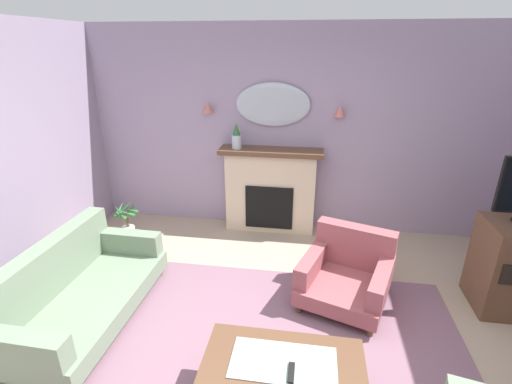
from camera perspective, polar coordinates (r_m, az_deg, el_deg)
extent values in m
cube|color=tan|center=(3.30, 3.03, -26.89)|extent=(6.60, 6.27, 0.10)
cube|color=#9E8CA8|center=(4.98, 6.56, 9.24)|extent=(6.60, 0.10, 2.70)
cube|color=#7F5B6B|center=(3.39, 3.43, -23.74)|extent=(3.20, 2.40, 0.01)
cube|color=beige|center=(5.04, 2.24, -0.01)|extent=(1.20, 0.28, 1.10)
cube|color=black|center=(5.01, 2.08, -2.24)|extent=(0.64, 0.12, 0.60)
cube|color=brown|center=(4.83, 2.32, 6.29)|extent=(1.36, 0.36, 0.06)
cylinder|color=silver|center=(4.85, -3.03, 7.79)|extent=(0.13, 0.13, 0.18)
cone|color=#2D6633|center=(4.81, -3.07, 9.74)|extent=(0.10, 0.10, 0.16)
ellipsoid|color=#B2BCC6|center=(4.85, 2.63, 13.37)|extent=(0.96, 0.06, 0.56)
cone|color=#D17066|center=(4.98, -7.47, 12.84)|extent=(0.14, 0.14, 0.14)
cone|color=#D17066|center=(4.80, 12.93, 12.15)|extent=(0.14, 0.14, 0.14)
cube|color=brown|center=(2.75, 4.25, -25.20)|extent=(1.10, 0.60, 0.04)
cube|color=#8C9E99|center=(2.73, 4.26, -24.85)|extent=(0.72, 0.36, 0.01)
cylinder|color=brown|center=(3.13, -5.29, -23.72)|extent=(0.06, 0.06, 0.40)
cylinder|color=brown|center=(3.10, 14.56, -25.09)|extent=(0.06, 0.06, 0.40)
cube|color=black|center=(2.67, 5.49, -26.17)|extent=(0.04, 0.16, 0.02)
cube|color=gray|center=(3.92, -24.49, -15.28)|extent=(0.88, 1.72, 0.18)
cube|color=gray|center=(3.94, -29.54, -10.29)|extent=(0.22, 1.70, 0.48)
cube|color=gray|center=(3.34, -32.74, -19.67)|extent=(0.76, 0.18, 0.24)
cube|color=gray|center=(4.35, -19.35, -7.27)|extent=(0.76, 0.18, 0.24)
cylinder|color=brown|center=(4.38, -14.84, -11.88)|extent=(0.07, 0.07, 0.10)
cylinder|color=brown|center=(4.68, -22.57, -10.54)|extent=(0.07, 0.07, 0.10)
cube|color=#934C51|center=(3.88, 13.45, -14.26)|extent=(1.02, 1.02, 0.16)
cube|color=#934C51|center=(4.00, 15.11, -8.05)|extent=(0.81, 0.41, 0.45)
cube|color=#934C51|center=(3.84, 8.73, -10.81)|extent=(0.37, 0.73, 0.22)
cube|color=#934C51|center=(3.73, 18.88, -12.98)|extent=(0.37, 0.73, 0.22)
cylinder|color=brown|center=(3.77, 6.64, -17.45)|extent=(0.06, 0.06, 0.10)
cylinder|color=brown|center=(3.65, 17.26, -19.97)|extent=(0.06, 0.06, 0.10)
cylinder|color=brown|center=(4.29, 10.02, -12.17)|extent=(0.06, 0.06, 0.10)
cylinder|color=brown|center=(4.19, 19.15, -14.12)|extent=(0.06, 0.06, 0.10)
cylinder|color=silver|center=(5.29, -19.12, -5.84)|extent=(0.17, 0.17, 0.15)
cylinder|color=brown|center=(5.23, -19.32, -4.38)|extent=(0.03, 0.03, 0.16)
cone|color=#2D6633|center=(5.11, -18.65, -2.77)|extent=(0.07, 0.23, 0.18)
cone|color=#2D6633|center=(5.20, -18.69, -2.35)|extent=(0.21, 0.16, 0.21)
cone|color=#2D6633|center=(5.24, -19.53, -2.26)|extent=(0.22, 0.15, 0.20)
cone|color=#2D6633|center=(5.21, -20.43, -2.56)|extent=(0.08, 0.24, 0.17)
cone|color=#2D6633|center=(5.11, -20.36, -3.03)|extent=(0.22, 0.14, 0.20)
cone|color=#2D6633|center=(5.07, -19.58, -3.09)|extent=(0.24, 0.16, 0.17)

